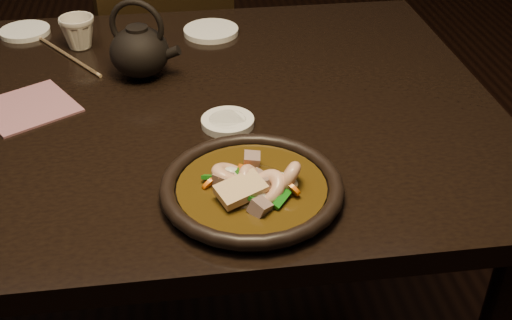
{
  "coord_description": "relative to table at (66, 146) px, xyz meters",
  "views": [
    {
      "loc": [
        0.22,
        -1.04,
        1.33
      ],
      "look_at": [
        0.32,
        -0.27,
        0.8
      ],
      "focal_mm": 45.0,
      "sensor_mm": 36.0,
      "label": 1
    }
  ],
  "objects": [
    {
      "name": "table",
      "position": [
        0.0,
        0.0,
        0.0
      ],
      "size": [
        1.6,
        0.9,
        0.75
      ],
      "color": "black",
      "rests_on": "floor"
    },
    {
      "name": "plate",
      "position": [
        0.31,
        -0.29,
        0.09
      ],
      "size": [
        0.27,
        0.27,
        0.03
      ],
      "color": "black",
      "rests_on": "table"
    },
    {
      "name": "napkin",
      "position": [
        -0.06,
        0.02,
        0.08
      ],
      "size": [
        0.21,
        0.21,
        0.0
      ],
      "primitive_type": "cube",
      "rotation": [
        0.0,
        0.0,
        0.54
      ],
      "color": "#965C68",
      "rests_on": "table"
    },
    {
      "name": "chair",
      "position": [
        0.16,
        0.67,
        -0.21
      ],
      "size": [
        0.52,
        0.52,
        0.84
      ],
      "rotation": [
        0.0,
        0.0,
        3.55
      ],
      "color": "black",
      "rests_on": "floor"
    },
    {
      "name": "chopsticks",
      "position": [
        -0.01,
        0.23,
        0.08
      ],
      "size": [
        0.15,
        0.21,
        0.01
      ],
      "rotation": [
        0.0,
        0.0,
        0.61
      ],
      "color": "tan",
      "rests_on": "table"
    },
    {
      "name": "saucer_left",
      "position": [
        -0.11,
        0.36,
        0.08
      ],
      "size": [
        0.11,
        0.11,
        0.01
      ],
      "primitive_type": "cylinder",
      "color": "white",
      "rests_on": "table"
    },
    {
      "name": "stirfry",
      "position": [
        0.32,
        -0.3,
        0.1
      ],
      "size": [
        0.16,
        0.14,
        0.06
      ],
      "color": "#38270A",
      "rests_on": "plate"
    },
    {
      "name": "teapot",
      "position": [
        0.15,
        0.12,
        0.13
      ],
      "size": [
        0.14,
        0.11,
        0.16
      ],
      "rotation": [
        0.0,
        0.0,
        -0.3
      ],
      "color": "black",
      "rests_on": "table"
    },
    {
      "name": "saucer_right",
      "position": [
        0.3,
        0.31,
        0.08
      ],
      "size": [
        0.12,
        0.12,
        0.01
      ],
      "primitive_type": "cylinder",
      "color": "white",
      "rests_on": "table"
    },
    {
      "name": "soy_dish",
      "position": [
        0.3,
        -0.09,
        0.08
      ],
      "size": [
        0.09,
        0.09,
        0.01
      ],
      "primitive_type": "cylinder",
      "color": "white",
      "rests_on": "table"
    },
    {
      "name": "tea_cup",
      "position": [
        0.02,
        0.27,
        0.11
      ],
      "size": [
        0.09,
        0.09,
        0.07
      ],
      "primitive_type": "imported",
      "rotation": [
        0.0,
        0.0,
        0.28
      ],
      "color": "beige",
      "rests_on": "table"
    }
  ]
}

